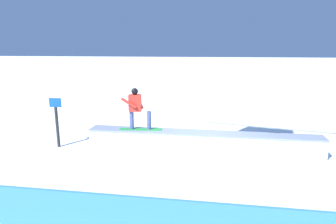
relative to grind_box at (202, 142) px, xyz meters
The scene contains 4 objects.
ground_plane 0.29m from the grind_box, ahead, with size 120.00×120.00×0.00m, color white.
grind_box is the anchor object (origin of this frame).
snowboarder 2.46m from the grind_box, ahead, with size 1.43×0.45×1.40m.
trail_marker 4.94m from the grind_box, ahead, with size 0.40×0.10×1.70m.
Camera 1 is at (0.19, 9.41, 3.54)m, focal length 32.02 mm.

